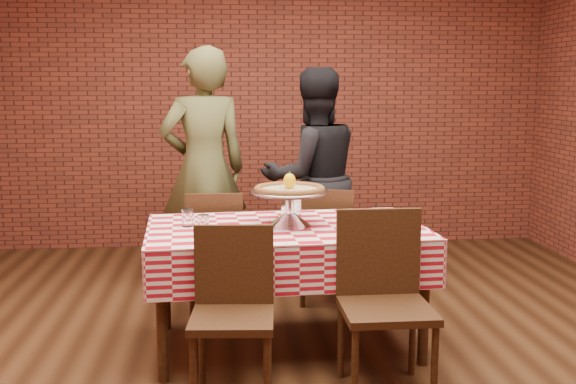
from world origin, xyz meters
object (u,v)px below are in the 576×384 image
object	(u,v)px
pizza	(290,190)
water_glass_right	(187,218)
diner_black	(313,178)
water_glass_left	(203,224)
chair_near_right	(386,306)
condiment_caddy	(291,205)
pizza_stand	(290,209)
diner_olive	(204,169)
chair_near_left	(232,320)
chair_far_left	(215,249)
chair_far_right	(328,244)
table	(286,287)

from	to	relation	value
pizza	water_glass_right	distance (m)	0.64
pizza	diner_black	distance (m)	1.31
water_glass_left	chair_near_right	bearing A→B (deg)	-29.55
water_glass_left	condiment_caddy	distance (m)	0.72
pizza_stand	chair_near_right	bearing A→B (deg)	-57.85
water_glass_right	diner_olive	world-z (taller)	diner_olive
chair_near_left	water_glass_left	bearing A→B (deg)	108.87
condiment_caddy	chair_far_left	size ratio (longest dim) A/B	0.16
pizza	water_glass_left	xyz separation A→B (m)	(-0.51, -0.16, -0.16)
condiment_caddy	chair_far_right	distance (m)	0.73
pizza_stand	water_glass_right	distance (m)	0.62
chair_far_right	table	bearing A→B (deg)	79.43
pizza	chair_near_right	size ratio (longest dim) A/B	0.45
chair_far_right	condiment_caddy	bearing A→B (deg)	72.61
diner_olive	diner_black	bearing A→B (deg)	161.59
pizza	chair_near_right	bearing A→B (deg)	-57.85
chair_far_right	chair_near_left	bearing A→B (deg)	79.97
condiment_caddy	diner_olive	bearing A→B (deg)	92.39
pizza	water_glass_left	size ratio (longest dim) A/B	3.97
chair_near_left	diner_olive	xyz separation A→B (m)	(-0.19, 2.09, 0.50)
table	water_glass_left	xyz separation A→B (m)	(-0.49, -0.15, 0.44)
diner_black	condiment_caddy	bearing A→B (deg)	61.52
table	diner_olive	world-z (taller)	diner_olive
table	diner_black	distance (m)	1.41
chair_near_left	diner_black	bearing A→B (deg)	76.36
water_glass_left	chair_far_left	distance (m)	0.99
table	chair_far_left	bearing A→B (deg)	120.07
chair_near_left	chair_near_right	size ratio (longest dim) A/B	0.94
chair_far_right	chair_near_right	bearing A→B (deg)	107.19
chair_near_left	chair_near_right	world-z (taller)	chair_near_right
pizza	diner_olive	xyz separation A→B (m)	(-0.55, 1.33, -0.03)
pizza_stand	chair_near_left	size ratio (longest dim) A/B	0.53
water_glass_left	diner_olive	bearing A→B (deg)	91.43
table	chair_near_right	bearing A→B (deg)	-56.26
diner_black	pizza	bearing A→B (deg)	63.40
chair_near_right	chair_far_right	world-z (taller)	chair_near_right
water_glass_left	chair_near_left	distance (m)	0.72
table	water_glass_left	distance (m)	0.67
table	pizza	bearing A→B (deg)	12.52
diner_black	chair_far_left	bearing A→B (deg)	20.93
pizza_stand	chair_far_right	xyz separation A→B (m)	(0.37, 0.83, -0.43)
chair_near_right	diner_black	distance (m)	2.01
table	diner_olive	bearing A→B (deg)	111.58
chair_far_left	diner_black	xyz separation A→B (m)	(0.77, 0.52, 0.43)
pizza_stand	water_glass_right	size ratio (longest dim) A/B	4.41
chair_far_right	diner_black	world-z (taller)	diner_black
table	chair_far_right	size ratio (longest dim) A/B	1.88
table	chair_far_left	xyz separation A→B (m)	(-0.44, 0.76, 0.06)
chair_near_right	water_glass_right	bearing A→B (deg)	145.06
pizza	chair_far_right	bearing A→B (deg)	66.13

